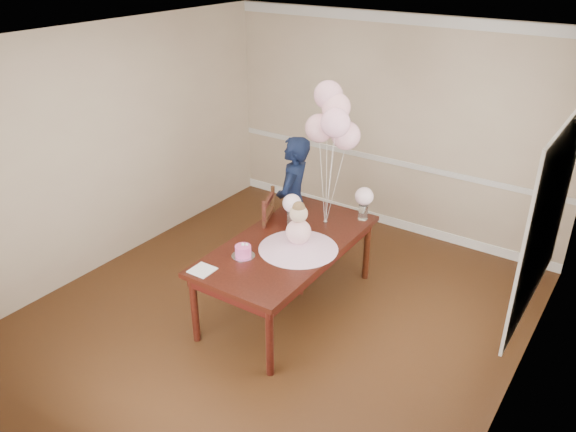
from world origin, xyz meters
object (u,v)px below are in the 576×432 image
Objects in this scene: dining_table_top at (288,244)px; birthday_cake at (243,251)px; dining_chair_seat at (288,246)px; woman at (293,203)px.

birthday_cake is (-0.19, -0.46, 0.08)m from dining_table_top.
birthday_cake is at bearing -113.96° from dining_table_top.
dining_table_top is 0.51m from birthday_cake.
dining_chair_seat is (-0.25, 0.37, -0.27)m from dining_table_top.
woman is at bearing 101.84° from birthday_cake.
birthday_cake is at bearing -108.02° from dining_chair_seat.
woman is at bearing 95.15° from dining_chair_seat.
dining_chair_seat is at bearing 13.35° from woman.
dining_chair_seat is 0.53m from woman.
woman reaches higher than dining_chair_seat.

